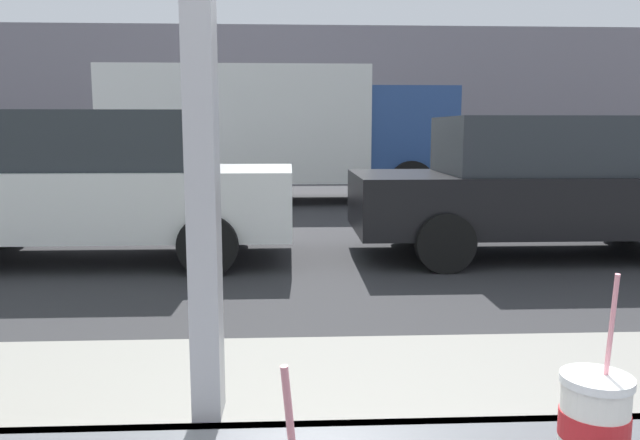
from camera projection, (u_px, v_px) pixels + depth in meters
ground_plane at (280, 234)px, 9.09m from camera, size 60.00×60.00×0.00m
building_facade_far at (285, 101)px, 21.19m from camera, size 28.00×1.20×4.88m
soda_cup_left at (594, 423)px, 0.91m from camera, size 0.10×0.10×0.31m
parked_car_white at (95, 185)px, 7.17m from camera, size 4.63×1.91×1.72m
parked_car_black at (546, 186)px, 7.43m from camera, size 4.65×1.91×1.66m
box_truck at (276, 128)px, 12.94m from camera, size 7.01×2.44×2.74m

